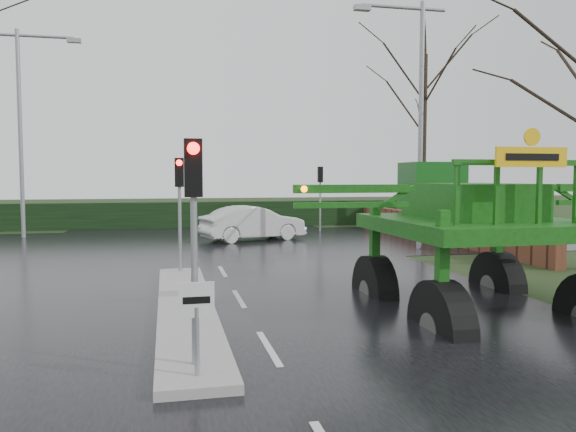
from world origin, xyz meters
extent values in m
plane|color=black|center=(0.00, 0.00, 0.00)|extent=(140.00, 140.00, 0.00)
cube|color=black|center=(0.00, 10.00, 0.00)|extent=(14.00, 80.00, 0.02)
cube|color=black|center=(0.00, 16.00, 0.01)|extent=(80.00, 12.00, 0.02)
cube|color=gray|center=(-1.30, 3.00, 0.09)|extent=(1.20, 10.00, 0.16)
cube|color=black|center=(0.00, 24.00, 0.75)|extent=(44.00, 0.90, 1.50)
cube|color=#592D1E|center=(10.50, 16.00, 0.60)|extent=(0.40, 20.00, 1.20)
cylinder|color=gray|center=(-1.30, -1.50, 0.65)|extent=(0.07, 0.07, 1.00)
cube|color=silver|center=(-1.30, -1.50, 1.25)|extent=(0.50, 0.04, 0.50)
cube|color=black|center=(-1.30, -1.52, 1.25)|extent=(0.38, 0.01, 0.10)
cylinder|color=gray|center=(-1.30, -1.00, 1.75)|extent=(0.10, 0.10, 3.50)
cube|color=black|center=(-1.30, -1.00, 3.10)|extent=(0.26, 0.22, 0.85)
sphere|color=#FF0C07|center=(-1.30, -1.13, 3.38)|extent=(0.18, 0.18, 0.18)
cylinder|color=gray|center=(-1.30, 7.50, 1.75)|extent=(0.10, 0.10, 3.50)
cube|color=black|center=(-1.30, 7.50, 3.10)|extent=(0.26, 0.22, 0.85)
sphere|color=#FF0C07|center=(-1.30, 7.37, 3.38)|extent=(0.18, 0.18, 0.18)
cylinder|color=gray|center=(6.50, 20.00, 1.75)|extent=(0.10, 0.10, 3.50)
cube|color=black|center=(6.50, 20.00, 3.10)|extent=(0.26, 0.22, 0.85)
sphere|color=#FF0C07|center=(6.50, 20.13, 3.38)|extent=(0.18, 0.18, 0.18)
cylinder|color=gray|center=(8.50, 12.00, 5.00)|extent=(0.20, 0.20, 10.00)
cylinder|color=gray|center=(7.70, 12.00, 9.70)|extent=(3.52, 0.14, 0.14)
cube|color=gray|center=(5.94, 12.00, 9.58)|extent=(0.65, 0.30, 0.20)
cylinder|color=gray|center=(-8.50, 20.00, 5.00)|extent=(0.20, 0.20, 10.00)
cylinder|color=gray|center=(-7.70, 20.00, 9.70)|extent=(3.52, 0.14, 0.14)
cube|color=gray|center=(-5.94, 20.00, 9.58)|extent=(0.65, 0.30, 0.20)
cylinder|color=black|center=(13.00, 21.00, 5.00)|extent=(0.32, 0.32, 10.00)
cone|color=black|center=(13.00, 21.00, 10.80)|extent=(0.24, 0.24, 2.50)
cylinder|color=black|center=(1.74, 2.24, 0.97)|extent=(0.55, 1.95, 1.94)
cylinder|color=#595B56|center=(1.74, 2.24, 0.97)|extent=(0.58, 0.68, 0.68)
cube|color=#12490D|center=(1.74, 2.24, 2.19)|extent=(0.22, 0.22, 2.24)
cylinder|color=black|center=(5.24, 2.27, 0.97)|extent=(0.55, 1.95, 1.94)
cylinder|color=#595B56|center=(5.24, 2.27, 0.97)|extent=(0.58, 0.68, 0.68)
cube|color=#12490D|center=(5.24, 2.27, 2.19)|extent=(0.22, 0.22, 2.24)
cylinder|color=black|center=(1.76, -1.26, 0.97)|extent=(0.55, 1.95, 1.94)
cylinder|color=#595B56|center=(1.76, -1.26, 0.97)|extent=(0.58, 0.68, 0.68)
cube|color=#12490D|center=(1.76, -1.26, 2.19)|extent=(0.22, 0.22, 2.24)
cube|color=#12490D|center=(3.50, 0.51, 2.82)|extent=(4.12, 4.70, 0.34)
cube|color=#12490D|center=(3.50, 0.70, 3.35)|extent=(2.16, 2.93, 0.88)
cube|color=#114D16|center=(3.48, 2.65, 3.69)|extent=(1.47, 1.18, 1.26)
cube|color=#12490D|center=(3.51, -1.05, 4.23)|extent=(2.92, 0.14, 0.12)
cube|color=#12490D|center=(0.39, 0.09, 3.69)|extent=(2.53, 0.19, 0.18)
sphere|color=orange|center=(-0.68, -0.01, 3.69)|extent=(0.14, 0.14, 0.14)
cube|color=yellow|center=(3.51, -1.44, 4.33)|extent=(1.56, 0.07, 0.39)
cube|color=black|center=(3.51, -1.44, 4.33)|extent=(1.17, 0.02, 0.14)
cylinder|color=yellow|center=(3.51, -1.44, 4.72)|extent=(0.35, 0.04, 0.35)
imported|color=silver|center=(2.26, 16.43, 0.00)|extent=(5.14, 3.06, 1.60)
camera|label=1|loc=(-1.70, -9.34, 2.97)|focal=35.00mm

